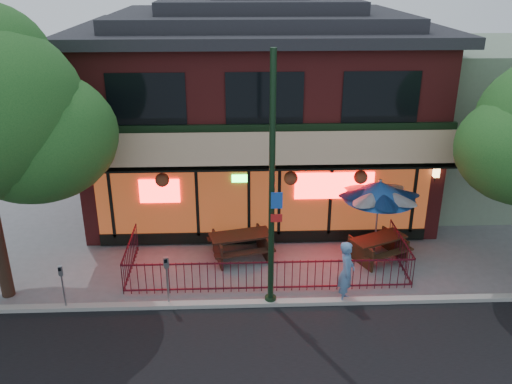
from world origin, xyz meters
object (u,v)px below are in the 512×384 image
street_light (272,200)px  patio_umbrella (380,190)px  picnic_table_left (241,242)px  picnic_table_right (378,245)px  pedestrian (346,272)px  parking_meter_near (167,273)px  parking_meter_far (62,280)px

street_light → patio_umbrella: bearing=37.5°
picnic_table_left → picnic_table_right: (4.40, -0.26, -0.04)m
patio_umbrella → pedestrian: patio_umbrella is taller
picnic_table_left → parking_meter_near: 3.35m
picnic_table_right → patio_umbrella: (0.00, 0.40, 1.72)m
patio_umbrella → picnic_table_right: bearing=-90.0°
parking_meter_near → parking_meter_far: (-2.81, -0.08, -0.11)m
street_light → parking_meter_far: street_light is taller
picnic_table_right → parking_meter_far: size_ratio=1.61×
pedestrian → patio_umbrella: bearing=-14.1°
patio_umbrella → pedestrian: bearing=-118.9°
street_light → parking_meter_near: street_light is taller
parking_meter_near → parking_meter_far: 2.81m
patio_umbrella → parking_meter_far: size_ratio=1.90×
patio_umbrella → pedestrian: (-1.50, -2.71, -1.30)m
picnic_table_right → patio_umbrella: patio_umbrella is taller
picnic_table_right → patio_umbrella: 1.76m
street_light → patio_umbrella: 4.63m
picnic_table_right → pedestrian: (-1.50, -2.31, 0.42)m
street_light → parking_meter_near: size_ratio=4.60×
picnic_table_right → pedestrian: 2.78m
street_light → picnic_table_left: size_ratio=3.15×
pedestrian → parking_meter_near: pedestrian is taller
parking_meter_near → pedestrian: bearing=0.6°
picnic_table_right → pedestrian: pedestrian is taller
pedestrian → parking_meter_near: (-4.94, -0.05, 0.11)m
parking_meter_far → pedestrian: bearing=1.0°
patio_umbrella → parking_meter_near: 7.10m
picnic_table_right → parking_meter_near: size_ratio=1.44×
picnic_table_right → parking_meter_near: parking_meter_near is taller
pedestrian → street_light: bearing=106.2°
street_light → picnic_table_right: (3.60, 2.36, -2.65)m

